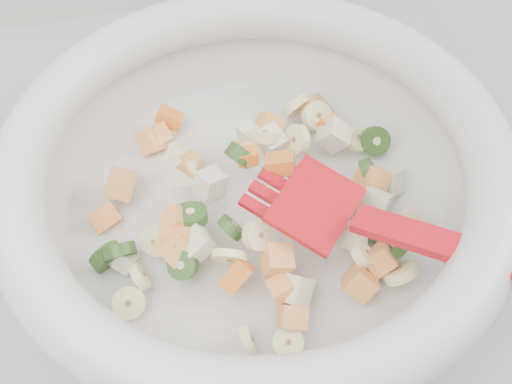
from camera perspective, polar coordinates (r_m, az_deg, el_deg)
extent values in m
cube|color=#A09FA4|center=(0.98, -4.89, -16.58)|extent=(2.00, 0.60, 0.90)
cylinder|color=silver|center=(0.55, 0.00, -2.46)|extent=(0.33, 0.33, 0.02)
torus|color=silver|center=(0.49, 0.00, 2.68)|extent=(0.41, 0.41, 0.05)
cylinder|color=beige|center=(0.51, -8.91, -4.33)|extent=(0.03, 0.03, 0.03)
cylinder|color=beige|center=(0.55, 0.74, 4.99)|extent=(0.04, 0.04, 0.03)
cylinder|color=beige|center=(0.53, -0.80, 3.32)|extent=(0.03, 0.02, 0.03)
cylinder|color=beige|center=(0.58, 8.95, 4.72)|extent=(0.03, 0.03, 0.02)
cylinder|color=beige|center=(0.54, 13.58, -2.94)|extent=(0.04, 0.03, 0.03)
cylinder|color=beige|center=(0.59, 5.44, 6.73)|extent=(0.03, 0.03, 0.03)
cylinder|color=beige|center=(0.47, 2.90, -13.31)|extent=(0.02, 0.02, 0.01)
cylinder|color=beige|center=(0.51, 12.75, -7.09)|extent=(0.03, 0.03, 0.03)
cylinder|color=beige|center=(0.60, 3.64, 7.62)|extent=(0.04, 0.02, 0.04)
cylinder|color=beige|center=(0.50, -10.24, -7.41)|extent=(0.02, 0.03, 0.03)
cylinder|color=beige|center=(0.50, 9.44, -5.48)|extent=(0.03, 0.03, 0.03)
cylinder|color=beige|center=(0.60, -7.92, 5.83)|extent=(0.03, 0.03, 0.01)
cylinder|color=beige|center=(0.48, -0.71, -13.07)|extent=(0.01, 0.03, 0.03)
cylinder|color=beige|center=(0.50, -11.22, -9.65)|extent=(0.04, 0.03, 0.02)
cylinder|color=beige|center=(0.49, -2.35, -5.77)|extent=(0.03, 0.02, 0.03)
cylinder|color=beige|center=(0.52, 12.35, -4.35)|extent=(0.02, 0.03, 0.03)
cylinder|color=beige|center=(0.48, 0.17, -3.87)|extent=(0.03, 0.03, 0.02)
cylinder|color=beige|center=(0.55, 3.65, 4.65)|extent=(0.02, 0.04, 0.04)
cube|color=#EE8A4B|center=(0.55, -11.95, 0.70)|extent=(0.03, 0.03, 0.04)
cube|color=#EE8A4B|center=(0.49, -7.42, -4.92)|extent=(0.03, 0.03, 0.03)
cube|color=#EE8A4B|center=(0.47, 3.22, -11.11)|extent=(0.03, 0.03, 0.03)
cube|color=#EE8A4B|center=(0.50, 9.22, -7.98)|extent=(0.03, 0.03, 0.04)
cube|color=#EE8A4B|center=(0.50, -7.16, -2.61)|extent=(0.02, 0.02, 0.03)
cube|color=#EE8A4B|center=(0.57, 1.15, 5.79)|extent=(0.03, 0.03, 0.04)
cube|color=#EE8A4B|center=(0.53, -6.22, 2.13)|extent=(0.03, 0.03, 0.03)
cube|color=#EE8A4B|center=(0.51, 11.01, -5.85)|extent=(0.03, 0.03, 0.03)
cube|color=#EE8A4B|center=(0.48, 2.34, -8.66)|extent=(0.02, 0.02, 0.02)
cube|color=#EE8A4B|center=(0.48, 1.90, -6.13)|extent=(0.03, 0.03, 0.03)
cube|color=#EE8A4B|center=(0.50, -7.10, -4.09)|extent=(0.03, 0.03, 0.03)
cube|color=#EE8A4B|center=(0.50, 3.37, -2.07)|extent=(0.03, 0.03, 0.03)
cube|color=#EE8A4B|center=(0.55, 10.26, 1.08)|extent=(0.03, 0.03, 0.04)
cube|color=#EE8A4B|center=(0.61, 5.28, 7.28)|extent=(0.04, 0.03, 0.04)
cube|color=#EE8A4B|center=(0.59, -9.15, 4.54)|extent=(0.03, 0.03, 0.04)
cube|color=#EE8A4B|center=(0.59, -8.57, 4.95)|extent=(0.02, 0.03, 0.03)
cylinder|color=#48892D|center=(0.51, -12.11, -5.20)|extent=(0.04, 0.03, 0.04)
cylinder|color=#48892D|center=(0.50, -5.81, -2.12)|extent=(0.04, 0.04, 0.02)
cylinder|color=#48892D|center=(0.59, 10.53, 4.48)|extent=(0.04, 0.03, 0.03)
cylinder|color=#48892D|center=(0.52, 11.94, -5.46)|extent=(0.03, 0.03, 0.03)
cylinder|color=#48892D|center=(0.52, -1.50, 3.31)|extent=(0.03, 0.03, 0.03)
cylinder|color=#48892D|center=(0.49, -2.23, -3.18)|extent=(0.02, 0.02, 0.03)
cylinder|color=#48892D|center=(0.52, -13.08, -5.64)|extent=(0.04, 0.03, 0.04)
cylinder|color=#48892D|center=(0.52, 11.04, -3.24)|extent=(0.03, 0.03, 0.03)
cylinder|color=#48892D|center=(0.55, 9.97, 1.88)|extent=(0.02, 0.03, 0.03)
cylinder|color=#48892D|center=(0.53, 7.72, -0.48)|extent=(0.03, 0.03, 0.03)
cylinder|color=#48892D|center=(0.49, -6.52, -6.47)|extent=(0.03, 0.03, 0.03)
cube|color=beige|center=(0.49, 3.42, -8.59)|extent=(0.04, 0.03, 0.03)
cube|color=beige|center=(0.53, 10.52, -1.17)|extent=(0.04, 0.04, 0.03)
cube|color=beige|center=(0.52, -4.11, 0.61)|extent=(0.03, 0.03, 0.03)
cube|color=beige|center=(0.56, -0.66, 5.25)|extent=(0.02, 0.02, 0.02)
cube|color=beige|center=(0.57, 6.91, 5.01)|extent=(0.04, 0.03, 0.03)
cube|color=beige|center=(0.52, -11.48, -5.97)|extent=(0.03, 0.02, 0.02)
cube|color=beige|center=(0.56, 11.75, 1.07)|extent=(0.03, 0.03, 0.03)
cube|color=beige|center=(0.51, 8.79, -3.86)|extent=(0.03, 0.03, 0.03)
cube|color=beige|center=(0.59, 10.05, 4.58)|extent=(0.03, 0.03, 0.03)
cube|color=beige|center=(0.53, -6.38, 1.84)|extent=(0.03, 0.04, 0.03)
cube|color=beige|center=(0.56, -6.92, 3.32)|extent=(0.03, 0.03, 0.03)
cube|color=beige|center=(0.49, -5.15, -4.52)|extent=(0.03, 0.03, 0.02)
cube|color=beige|center=(0.55, 1.34, 4.53)|extent=(0.03, 0.03, 0.02)
cube|color=orange|center=(0.55, -13.24, -2.26)|extent=(0.03, 0.03, 0.02)
cube|color=orange|center=(0.58, 6.87, 5.46)|extent=(0.03, 0.03, 0.02)
cube|color=orange|center=(0.48, -1.73, -7.43)|extent=(0.03, 0.03, 0.03)
cube|color=orange|center=(0.51, 2.20, 2.52)|extent=(0.03, 0.03, 0.02)
cube|color=orange|center=(0.52, -0.92, 3.44)|extent=(0.02, 0.03, 0.02)
cube|color=orange|center=(0.60, -7.68, 6.58)|extent=(0.03, 0.03, 0.03)
cube|color=orange|center=(0.50, -7.11, -4.52)|extent=(0.03, 0.02, 0.02)
cube|color=red|center=(0.49, 5.31, -1.15)|extent=(0.09, 0.09, 0.02)
cube|color=red|center=(0.51, 2.58, 2.15)|extent=(0.03, 0.03, 0.01)
cube|color=red|center=(0.51, 1.77, 0.99)|extent=(0.03, 0.03, 0.01)
cube|color=red|center=(0.50, 0.93, -0.20)|extent=(0.03, 0.03, 0.01)
cube|color=red|center=(0.49, 0.06, -1.44)|extent=(0.03, 0.03, 0.01)
cube|color=red|center=(0.46, 20.53, -5.73)|extent=(0.16, 0.15, 0.05)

